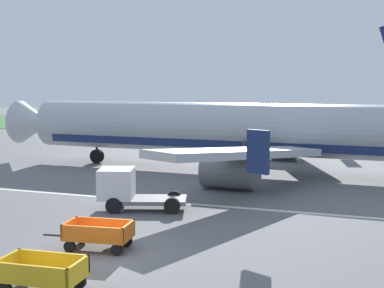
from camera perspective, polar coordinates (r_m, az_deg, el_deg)
The scene contains 7 objects.
ground_plane at distance 20.76m, azimuth -9.06°, elevation -11.46°, with size 220.00×220.00×0.00m, color slate.
grass_strip at distance 78.16m, azimuth 12.35°, elevation 1.55°, with size 220.00×28.00×0.06m, color #3D7033.
apron_stripe at distance 28.71m, azimuth -0.43°, elevation -6.37°, with size 120.00×0.36×0.01m, color silver.
airplane at distance 39.09m, azimuth 4.41°, elevation 1.52°, with size 37.61×30.27×11.34m.
baggage_cart_nearest at distance 17.38m, azimuth -15.67°, elevation -13.09°, with size 3.60×1.59×1.07m.
baggage_cart_second_in_row at distance 21.18m, azimuth -9.95°, elevation -9.41°, with size 3.61×1.70×1.07m.
service_truck_beside_carts at distance 27.44m, azimuth -7.01°, elevation -4.68°, with size 4.75×3.16×2.10m.
Camera 1 is at (9.50, -17.35, 6.30)m, focal length 50.19 mm.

